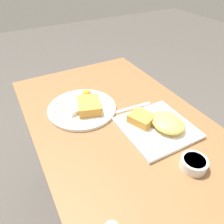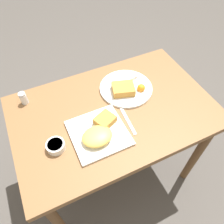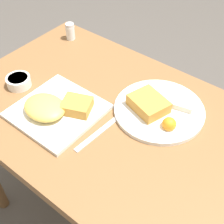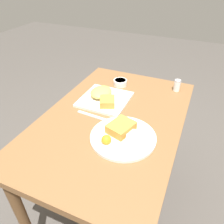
{
  "view_description": "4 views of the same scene",
  "coord_description": "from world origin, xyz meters",
  "px_view_note": "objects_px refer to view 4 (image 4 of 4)",
  "views": [
    {
      "loc": [
        -0.61,
        0.35,
        1.3
      ],
      "look_at": [
        0.01,
        0.02,
        0.76
      ],
      "focal_mm": 35.0,
      "sensor_mm": 36.0,
      "label": 1
    },
    {
      "loc": [
        -0.32,
        -0.65,
        1.61
      ],
      "look_at": [
        -0.03,
        -0.03,
        0.76
      ],
      "focal_mm": 35.0,
      "sensor_mm": 36.0,
      "label": 2
    },
    {
      "loc": [
        0.46,
        -0.56,
        1.45
      ],
      "look_at": [
        0.02,
        -0.01,
        0.75
      ],
      "focal_mm": 50.0,
      "sensor_mm": 36.0,
      "label": 3
    },
    {
      "loc": [
        0.81,
        0.35,
        1.39
      ],
      "look_at": [
        -0.01,
        -0.01,
        0.75
      ],
      "focal_mm": 35.0,
      "sensor_mm": 36.0,
      "label": 4
    }
  ],
  "objects_px": {
    "plate_oval_far": "(123,135)",
    "butter_knife": "(95,117)",
    "plate_square_near": "(104,97)",
    "sauce_ramekin": "(120,82)",
    "salt_shaker": "(177,86)"
  },
  "relations": [
    {
      "from": "plate_square_near",
      "to": "plate_oval_far",
      "type": "xyz_separation_m",
      "value": [
        0.26,
        0.21,
        -0.01
      ]
    },
    {
      "from": "sauce_ramekin",
      "to": "butter_knife",
      "type": "height_order",
      "value": "sauce_ramekin"
    },
    {
      "from": "plate_oval_far",
      "to": "butter_knife",
      "type": "bearing_deg",
      "value": -116.3
    },
    {
      "from": "plate_square_near",
      "to": "plate_oval_far",
      "type": "relative_size",
      "value": 0.88
    },
    {
      "from": "plate_square_near",
      "to": "sauce_ramekin",
      "type": "bearing_deg",
      "value": 174.79
    },
    {
      "from": "plate_oval_far",
      "to": "butter_knife",
      "type": "relative_size",
      "value": 1.43
    },
    {
      "from": "plate_oval_far",
      "to": "salt_shaker",
      "type": "bearing_deg",
      "value": 164.82
    },
    {
      "from": "plate_square_near",
      "to": "salt_shaker",
      "type": "relative_size",
      "value": 3.69
    },
    {
      "from": "salt_shaker",
      "to": "butter_knife",
      "type": "bearing_deg",
      "value": -36.89
    },
    {
      "from": "butter_knife",
      "to": "plate_oval_far",
      "type": "bearing_deg",
      "value": -22.33
    },
    {
      "from": "plate_square_near",
      "to": "butter_knife",
      "type": "height_order",
      "value": "plate_square_near"
    },
    {
      "from": "sauce_ramekin",
      "to": "plate_oval_far",
      "type": "bearing_deg",
      "value": 22.97
    },
    {
      "from": "plate_oval_far",
      "to": "butter_knife",
      "type": "xyz_separation_m",
      "value": [
        -0.09,
        -0.19,
        -0.01
      ]
    },
    {
      "from": "butter_knife",
      "to": "plate_square_near",
      "type": "bearing_deg",
      "value": 103.55
    },
    {
      "from": "plate_oval_far",
      "to": "sauce_ramekin",
      "type": "xyz_separation_m",
      "value": [
        -0.46,
        -0.19,
        0.0
      ]
    }
  ]
}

